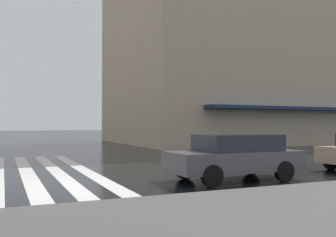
{
  "coord_description": "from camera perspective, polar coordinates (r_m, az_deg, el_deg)",
  "views": [
    {
      "loc": [
        -10.66,
        1.75,
        1.71
      ],
      "look_at": [
        2.14,
        -3.93,
        1.95
      ],
      "focal_mm": 39.89,
      "sensor_mm": 36.0,
      "label": 1
    }
  ],
  "objects": [
    {
      "name": "haussmann_block_corner",
      "position": [
        38.56,
        9.15,
        11.78
      ],
      "size": [
        17.91,
        21.45,
        20.87
      ],
      "color": "tan",
      "rests_on": "ground_plane"
    },
    {
      "name": "ground_plane",
      "position": [
        10.94,
        -14.64,
        -9.93
      ],
      "size": [
        220.0,
        220.0,
        0.0
      ],
      "primitive_type": "plane",
      "color": "black"
    },
    {
      "name": "car_dark_grey",
      "position": [
        11.7,
        10.16,
        -5.63
      ],
      "size": [
        1.85,
        4.1,
        1.41
      ],
      "color": "#4C4C51",
      "rests_on": "ground_plane"
    }
  ]
}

